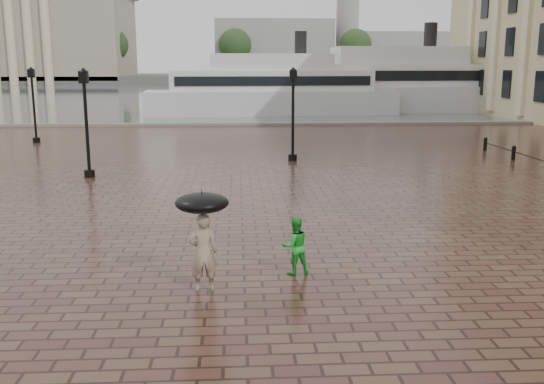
% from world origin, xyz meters
% --- Properties ---
extents(ground, '(300.00, 300.00, 0.00)m').
position_xyz_m(ground, '(0.00, 0.00, 0.00)').
color(ground, '#3C201B').
rests_on(ground, ground).
extents(harbour_water, '(240.00, 240.00, 0.00)m').
position_xyz_m(harbour_water, '(0.00, 92.00, 0.00)').
color(harbour_water, '#475056').
rests_on(harbour_water, ground).
extents(quay_edge, '(80.00, 0.60, 0.30)m').
position_xyz_m(quay_edge, '(0.00, 32.00, 0.00)').
color(quay_edge, slate).
rests_on(quay_edge, ground).
extents(far_shore, '(300.00, 60.00, 2.00)m').
position_xyz_m(far_shore, '(0.00, 160.00, 1.00)').
color(far_shore, '#4C4C47').
rests_on(far_shore, ground).
extents(museum, '(57.00, 32.50, 26.00)m').
position_xyz_m(museum, '(-55.00, 144.61, 13.91)').
color(museum, gray).
rests_on(museum, ground).
extents(distant_skyline, '(102.50, 22.00, 33.00)m').
position_xyz_m(distant_skyline, '(48.14, 150.00, 9.45)').
color(distant_skyline, gray).
rests_on(distant_skyline, ground).
extents(far_trees, '(188.00, 8.00, 13.50)m').
position_xyz_m(far_trees, '(0.00, 138.00, 9.42)').
color(far_trees, '#2D2119').
rests_on(far_trees, ground).
extents(street_lamps, '(15.44, 12.44, 4.40)m').
position_xyz_m(street_lamps, '(-5.00, 15.33, 2.33)').
color(street_lamps, black).
rests_on(street_lamps, ground).
extents(adult_pedestrian, '(0.65, 0.46, 1.67)m').
position_xyz_m(adult_pedestrian, '(-0.47, -3.55, 0.83)').
color(adult_pedestrian, gray).
rests_on(adult_pedestrian, ground).
extents(child_pedestrian, '(0.74, 0.64, 1.31)m').
position_xyz_m(child_pedestrian, '(1.53, -2.62, 0.66)').
color(child_pedestrian, green).
rests_on(child_pedestrian, ground).
extents(ferry_near, '(23.97, 7.28, 7.75)m').
position_xyz_m(ferry_near, '(3.53, 42.62, 2.33)').
color(ferry_near, silver).
rests_on(ferry_near, ground).
extents(ferry_far, '(27.02, 7.83, 8.76)m').
position_xyz_m(ferry_far, '(16.46, 45.43, 2.63)').
color(ferry_far, silver).
rests_on(ferry_far, ground).
extents(umbrella, '(1.10, 1.10, 1.14)m').
position_xyz_m(umbrella, '(-0.47, -3.55, 1.89)').
color(umbrella, black).
rests_on(umbrella, ground).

